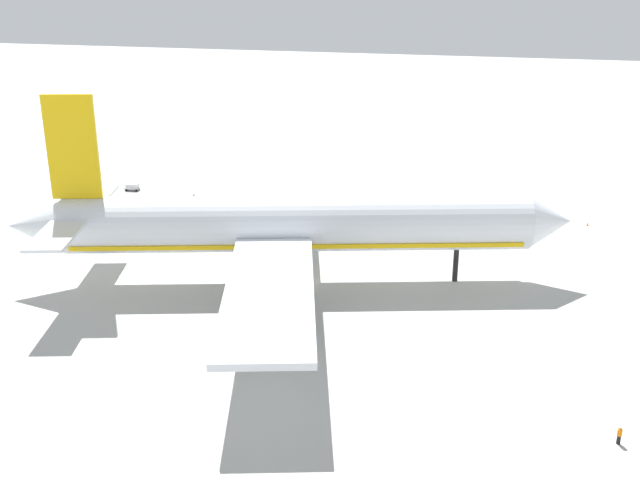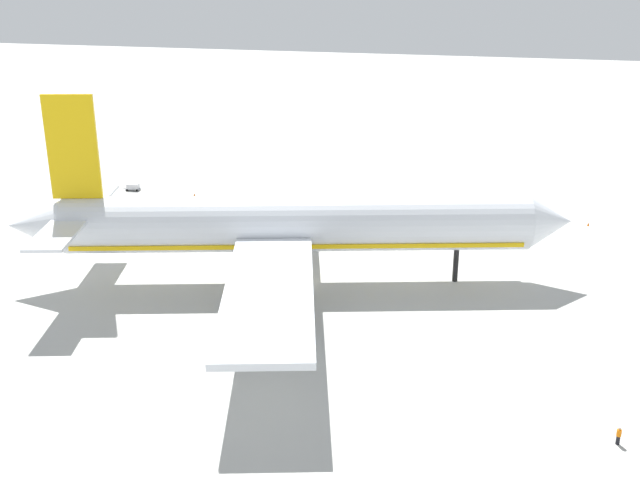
# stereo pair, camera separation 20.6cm
# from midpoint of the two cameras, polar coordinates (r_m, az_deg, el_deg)

# --- Properties ---
(ground_plane) EXTENTS (600.00, 600.00, 0.00)m
(ground_plane) POSITION_cam_midpoint_polar(r_m,az_deg,el_deg) (93.15, -1.77, -3.35)
(ground_plane) COLOR #B2B2AD
(airliner) EXTENTS (68.83, 66.88, 24.06)m
(airliner) POSITION_cam_midpoint_polar(r_m,az_deg,el_deg) (90.43, -2.58, 1.18)
(airliner) COLOR silver
(airliner) RESTS_ON ground
(baggage_cart_0) EXTENTS (3.23, 1.88, 1.25)m
(baggage_cart_0) POSITION_cam_midpoint_polar(r_m,az_deg,el_deg) (137.94, -14.58, 4.07)
(baggage_cart_0) COLOR gray
(baggage_cart_0) RESTS_ON ground
(ground_worker_4) EXTENTS (0.51, 0.51, 1.61)m
(ground_worker_4) POSITION_cam_midpoint_polar(r_m,az_deg,el_deg) (67.34, 22.39, -14.01)
(ground_worker_4) COLOR black
(ground_worker_4) RESTS_ON ground
(traffic_cone_0) EXTENTS (0.36, 0.36, 0.55)m
(traffic_cone_0) POSITION_cam_midpoint_polar(r_m,az_deg,el_deg) (126.27, -16.29, 2.27)
(traffic_cone_0) COLOR orange
(traffic_cone_0) RESTS_ON ground
(traffic_cone_1) EXTENTS (0.36, 0.36, 0.55)m
(traffic_cone_1) POSITION_cam_midpoint_polar(r_m,az_deg,el_deg) (121.80, 20.26, 1.19)
(traffic_cone_1) COLOR orange
(traffic_cone_1) RESTS_ON ground
(traffic_cone_2) EXTENTS (0.36, 0.36, 0.55)m
(traffic_cone_2) POSITION_cam_midpoint_polar(r_m,az_deg,el_deg) (132.00, -9.93, 3.53)
(traffic_cone_2) COLOR orange
(traffic_cone_2) RESTS_ON ground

